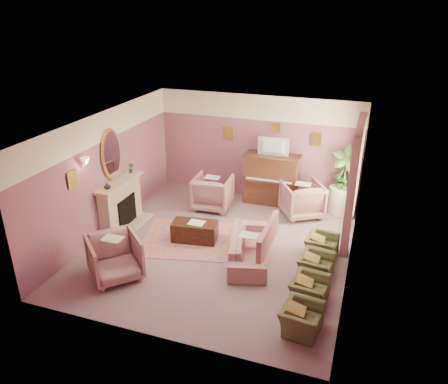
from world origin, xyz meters
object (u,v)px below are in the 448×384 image
(coffee_table, at_px, (195,231))
(olive_chair_b, at_px, (309,286))
(olive_chair_d, at_px, (322,242))
(television, at_px, (273,146))
(sofa, at_px, (249,242))
(floral_armchair_right, at_px, (302,198))
(side_table, at_px, (339,200))
(piano, at_px, (271,180))
(olive_chair_a, at_px, (301,315))
(floral_armchair_front, at_px, (115,256))
(olive_chair_c, at_px, (316,263))
(floral_armchair_left, at_px, (213,191))

(coffee_table, xyz_separation_m, olive_chair_b, (2.79, -1.34, 0.08))
(coffee_table, xyz_separation_m, olive_chair_d, (2.79, 0.30, 0.08))
(television, distance_m, olive_chair_d, 3.07)
(sofa, height_order, olive_chair_d, sofa)
(floral_armchair_right, bearing_deg, olive_chair_b, -77.74)
(floral_armchair_right, relative_size, side_table, 1.38)
(coffee_table, bearing_deg, piano, 66.39)
(piano, xyz_separation_m, olive_chair_a, (1.66, -4.75, -0.34))
(television, xyz_separation_m, olive_chair_d, (1.66, -2.24, -1.29))
(coffee_table, bearing_deg, floral_armchair_front, -116.19)
(television, bearing_deg, olive_chair_d, -53.38)
(sofa, xyz_separation_m, olive_chair_c, (1.43, -0.18, -0.09))
(sofa, bearing_deg, floral_armchair_left, 127.44)
(side_table, bearing_deg, olive_chair_b, -91.85)
(sofa, distance_m, floral_armchair_right, 2.50)
(television, bearing_deg, piano, 90.00)
(piano, height_order, sofa, piano)
(sofa, relative_size, floral_armchair_left, 2.02)
(floral_armchair_front, bearing_deg, floral_armchair_left, 79.12)
(olive_chair_d, bearing_deg, side_table, 86.79)
(floral_armchair_front, bearing_deg, television, 65.06)
(sofa, bearing_deg, olive_chair_b, -34.92)
(piano, distance_m, floral_armchair_left, 1.61)
(floral_armchair_left, height_order, floral_armchair_front, same)
(floral_armchair_right, height_order, side_table, floral_armchair_right)
(piano, bearing_deg, olive_chair_c, -61.85)
(olive_chair_d, bearing_deg, floral_armchair_right, 112.80)
(olive_chair_b, bearing_deg, piano, 112.94)
(olive_chair_a, bearing_deg, piano, 109.30)
(olive_chair_b, bearing_deg, television, 113.21)
(floral_armchair_left, distance_m, floral_armchair_front, 3.63)
(olive_chair_a, height_order, olive_chair_d, same)
(olive_chair_b, xyz_separation_m, olive_chair_c, (0.00, 0.82, 0.00))
(television, xyz_separation_m, floral_armchair_front, (-2.04, -4.38, -1.12))
(sofa, distance_m, olive_chair_b, 1.74)
(coffee_table, bearing_deg, floral_armchair_left, 97.18)
(floral_armchair_right, bearing_deg, olive_chair_c, -74.02)
(side_table, bearing_deg, olive_chair_c, -92.34)
(television, xyz_separation_m, olive_chair_a, (1.66, -4.70, -1.29))
(television, distance_m, coffee_table, 3.10)
(piano, height_order, floral_armchair_right, piano)
(piano, xyz_separation_m, floral_armchair_front, (-2.04, -4.43, -0.17))
(floral_armchair_right, bearing_deg, sofa, -106.05)
(floral_armchair_left, bearing_deg, piano, 32.51)
(floral_armchair_front, relative_size, olive_chair_a, 1.36)
(television, relative_size, sofa, 0.41)
(piano, height_order, television, television)
(sofa, distance_m, floral_armchair_front, 2.72)
(sofa, xyz_separation_m, olive_chair_a, (1.43, -1.82, -0.09))
(floral_armchair_right, height_order, olive_chair_b, floral_armchair_right)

